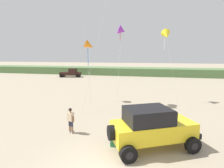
{
  "coord_description": "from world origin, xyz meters",
  "views": [
    {
      "loc": [
        2.23,
        -6.95,
        5.01
      ],
      "look_at": [
        -0.32,
        4.08,
        3.22
      ],
      "focal_mm": 29.48,
      "sensor_mm": 36.0,
      "label": 1
    }
  ],
  "objects_px": {
    "cooler_box": "(115,142)",
    "kite_pink_ribbon": "(166,35)",
    "person_watching": "(71,119)",
    "jeep": "(152,127)",
    "distant_pickup": "(71,73)",
    "kite_white_parafoil": "(122,31)",
    "kite_red_delta": "(89,46)"
  },
  "relations": [
    {
      "from": "distant_pickup",
      "to": "kite_red_delta",
      "type": "xyz_separation_m",
      "value": [
        11.71,
        -19.77,
        5.06
      ]
    },
    {
      "from": "jeep",
      "to": "kite_white_parafoil",
      "type": "distance_m",
      "value": 11.38
    },
    {
      "from": "kite_red_delta",
      "to": "cooler_box",
      "type": "bearing_deg",
      "value": -62.79
    },
    {
      "from": "kite_white_parafoil",
      "to": "kite_red_delta",
      "type": "height_order",
      "value": "kite_white_parafoil"
    },
    {
      "from": "jeep",
      "to": "kite_pink_ribbon",
      "type": "distance_m",
      "value": 12.32
    },
    {
      "from": "kite_white_parafoil",
      "to": "kite_red_delta",
      "type": "distance_m",
      "value": 3.9
    },
    {
      "from": "distant_pickup",
      "to": "kite_white_parafoil",
      "type": "height_order",
      "value": "kite_white_parafoil"
    },
    {
      "from": "kite_white_parafoil",
      "to": "jeep",
      "type": "bearing_deg",
      "value": -69.85
    },
    {
      "from": "cooler_box",
      "to": "distant_pickup",
      "type": "bearing_deg",
      "value": 108.26
    },
    {
      "from": "cooler_box",
      "to": "distant_pickup",
      "type": "distance_m",
      "value": 33.79
    },
    {
      "from": "jeep",
      "to": "kite_pink_ribbon",
      "type": "bearing_deg",
      "value": 84.21
    },
    {
      "from": "person_watching",
      "to": "kite_pink_ribbon",
      "type": "bearing_deg",
      "value": 58.12
    },
    {
      "from": "person_watching",
      "to": "kite_red_delta",
      "type": "bearing_deg",
      "value": 101.73
    },
    {
      "from": "person_watching",
      "to": "jeep",
      "type": "bearing_deg",
      "value": -8.93
    },
    {
      "from": "person_watching",
      "to": "kite_red_delta",
      "type": "xyz_separation_m",
      "value": [
        -1.78,
        8.59,
        5.06
      ]
    },
    {
      "from": "kite_white_parafoil",
      "to": "kite_pink_ribbon",
      "type": "xyz_separation_m",
      "value": [
        4.38,
        1.82,
        -0.35
      ]
    },
    {
      "from": "person_watching",
      "to": "kite_white_parafoil",
      "type": "distance_m",
      "value": 10.57
    },
    {
      "from": "cooler_box",
      "to": "kite_white_parafoil",
      "type": "distance_m",
      "value": 11.75
    },
    {
      "from": "jeep",
      "to": "kite_pink_ribbon",
      "type": "relative_size",
      "value": 0.65
    },
    {
      "from": "distant_pickup",
      "to": "kite_pink_ribbon",
      "type": "bearing_deg",
      "value": -43.01
    },
    {
      "from": "jeep",
      "to": "kite_red_delta",
      "type": "relative_size",
      "value": 0.75
    },
    {
      "from": "distant_pickup",
      "to": "kite_white_parafoil",
      "type": "relative_size",
      "value": 0.61
    },
    {
      "from": "kite_pink_ribbon",
      "to": "kite_white_parafoil",
      "type": "bearing_deg",
      "value": -157.41
    },
    {
      "from": "jeep",
      "to": "person_watching",
      "type": "bearing_deg",
      "value": 171.07
    },
    {
      "from": "person_watching",
      "to": "distant_pickup",
      "type": "relative_size",
      "value": 0.34
    },
    {
      "from": "kite_white_parafoil",
      "to": "kite_pink_ribbon",
      "type": "bearing_deg",
      "value": 22.59
    },
    {
      "from": "cooler_box",
      "to": "kite_pink_ribbon",
      "type": "relative_size",
      "value": 0.07
    },
    {
      "from": "cooler_box",
      "to": "kite_white_parafoil",
      "type": "xyz_separation_m",
      "value": [
        -1.34,
        9.19,
        7.21
      ]
    },
    {
      "from": "kite_red_delta",
      "to": "distant_pickup",
      "type": "bearing_deg",
      "value": 120.64
    },
    {
      "from": "kite_white_parafoil",
      "to": "kite_red_delta",
      "type": "relative_size",
      "value": 1.2
    },
    {
      "from": "person_watching",
      "to": "kite_pink_ribbon",
      "type": "relative_size",
      "value": 0.22
    },
    {
      "from": "cooler_box",
      "to": "kite_white_parafoil",
      "type": "relative_size",
      "value": 0.07
    }
  ]
}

